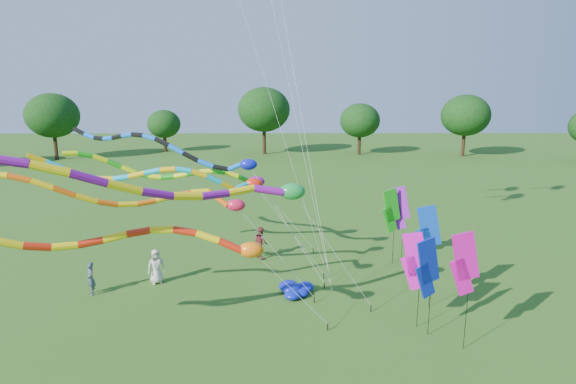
{
  "coord_description": "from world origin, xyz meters",
  "views": [
    {
      "loc": [
        0.24,
        -17.03,
        9.87
      ],
      "look_at": [
        0.43,
        5.31,
        4.8
      ],
      "focal_mm": 30.0,
      "sensor_mm": 36.0,
      "label": 1
    }
  ],
  "objects_px": {
    "tube_kite_orange": "(138,196)",
    "person_a": "(156,266)",
    "tube_kite_red": "(128,240)",
    "person_c": "(261,242)",
    "person_b": "(91,279)",
    "blue_nylon_heap": "(294,290)"
  },
  "relations": [
    {
      "from": "tube_kite_red",
      "to": "tube_kite_orange",
      "type": "height_order",
      "value": "tube_kite_orange"
    },
    {
      "from": "person_a",
      "to": "person_b",
      "type": "height_order",
      "value": "person_a"
    },
    {
      "from": "person_c",
      "to": "person_b",
      "type": "bearing_deg",
      "value": 91.7
    },
    {
      "from": "blue_nylon_heap",
      "to": "person_a",
      "type": "xyz_separation_m",
      "value": [
        -6.87,
        1.47,
        0.65
      ]
    },
    {
      "from": "person_a",
      "to": "tube_kite_orange",
      "type": "bearing_deg",
      "value": -105.21
    },
    {
      "from": "tube_kite_orange",
      "to": "person_b",
      "type": "relative_size",
      "value": 8.37
    },
    {
      "from": "tube_kite_red",
      "to": "person_b",
      "type": "height_order",
      "value": "tube_kite_red"
    },
    {
      "from": "person_b",
      "to": "person_c",
      "type": "relative_size",
      "value": 0.88
    },
    {
      "from": "person_c",
      "to": "tube_kite_red",
      "type": "bearing_deg",
      "value": 127.07
    },
    {
      "from": "tube_kite_red",
      "to": "tube_kite_orange",
      "type": "xyz_separation_m",
      "value": [
        -0.34,
        2.55,
        1.02
      ]
    },
    {
      "from": "person_c",
      "to": "person_a",
      "type": "bearing_deg",
      "value": 94.89
    },
    {
      "from": "tube_kite_red",
      "to": "blue_nylon_heap",
      "type": "bearing_deg",
      "value": 26.86
    },
    {
      "from": "person_a",
      "to": "person_b",
      "type": "xyz_separation_m",
      "value": [
        -2.77,
        -1.33,
        -0.08
      ]
    },
    {
      "from": "blue_nylon_heap",
      "to": "person_a",
      "type": "relative_size",
      "value": 1.03
    },
    {
      "from": "tube_kite_red",
      "to": "person_b",
      "type": "bearing_deg",
      "value": 112.38
    },
    {
      "from": "blue_nylon_heap",
      "to": "person_b",
      "type": "relative_size",
      "value": 1.14
    },
    {
      "from": "blue_nylon_heap",
      "to": "tube_kite_orange",
      "type": "bearing_deg",
      "value": -158.82
    },
    {
      "from": "tube_kite_red",
      "to": "person_c",
      "type": "bearing_deg",
      "value": 54.4
    },
    {
      "from": "person_a",
      "to": "person_b",
      "type": "bearing_deg",
      "value": -177.6
    },
    {
      "from": "tube_kite_orange",
      "to": "person_b",
      "type": "height_order",
      "value": "tube_kite_orange"
    },
    {
      "from": "person_a",
      "to": "person_c",
      "type": "relative_size",
      "value": 0.97
    },
    {
      "from": "tube_kite_orange",
      "to": "person_a",
      "type": "height_order",
      "value": "tube_kite_orange"
    }
  ]
}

